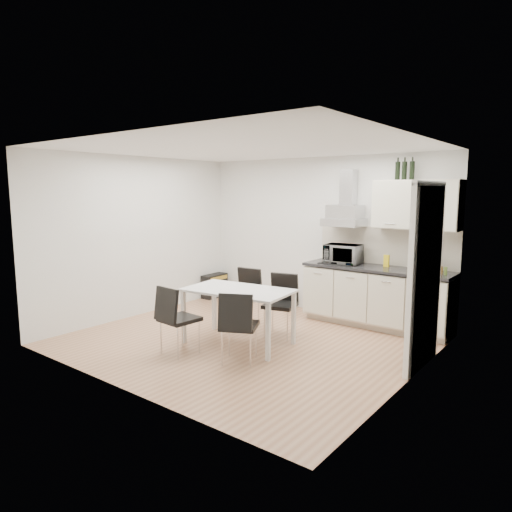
{
  "coord_description": "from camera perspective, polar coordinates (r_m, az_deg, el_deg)",
  "views": [
    {
      "loc": [
        3.82,
        -4.71,
        2.05
      ],
      "look_at": [
        -0.22,
        0.51,
        1.1
      ],
      "focal_mm": 32.0,
      "sensor_mm": 36.0,
      "label": 1
    }
  ],
  "objects": [
    {
      "name": "kitchenette",
      "position": [
        7.07,
        15.26,
        -2.04
      ],
      "size": [
        2.22,
        0.64,
        2.52
      ],
      "color": "beige",
      "rests_on": "ground"
    },
    {
      "name": "doorway",
      "position": [
        5.59,
        20.38,
        -2.63
      ],
      "size": [
        0.08,
        1.04,
        2.1
      ],
      "primitive_type": "cube",
      "color": "white",
      "rests_on": "ground"
    },
    {
      "name": "wall_front",
      "position": [
        4.74,
        -16.69,
        -1.25
      ],
      "size": [
        4.5,
        0.1,
        2.6
      ],
      "primitive_type": "cube",
      "color": "silver",
      "rests_on": "ground"
    },
    {
      "name": "floor_speaker",
      "position": [
        8.14,
        4.26,
        -5.44
      ],
      "size": [
        0.18,
        0.16,
        0.27
      ],
      "primitive_type": "cube",
      "rotation": [
        0.0,
        0.0,
        -0.12
      ],
      "color": "black",
      "rests_on": "ground"
    },
    {
      "name": "chair_near_left",
      "position": [
        5.86,
        -9.52,
        -7.87
      ],
      "size": [
        0.48,
        0.53,
        0.88
      ],
      "primitive_type": null,
      "rotation": [
        0.0,
        0.0,
        -0.08
      ],
      "color": "black",
      "rests_on": "ground"
    },
    {
      "name": "chair_near_right",
      "position": [
        5.51,
        -2.09,
        -8.8
      ],
      "size": [
        0.62,
        0.64,
        0.88
      ],
      "primitive_type": null,
      "rotation": [
        0.0,
        0.0,
        0.47
      ],
      "color": "black",
      "rests_on": "ground"
    },
    {
      "name": "dining_table",
      "position": [
        6.1,
        -2.24,
        -4.9
      ],
      "size": [
        1.49,
        0.97,
        0.75
      ],
      "rotation": [
        0.0,
        0.0,
        0.12
      ],
      "color": "white",
      "rests_on": "ground"
    },
    {
      "name": "wall_right",
      "position": [
        5.02,
        19.07,
        -0.85
      ],
      "size": [
        0.1,
        4.0,
        2.6
      ],
      "primitive_type": "cube",
      "color": "silver",
      "rests_on": "ground"
    },
    {
      "name": "wall_back",
      "position": [
        7.76,
        8.04,
        2.55
      ],
      "size": [
        4.5,
        0.1,
        2.6
      ],
      "primitive_type": "cube",
      "color": "silver",
      "rests_on": "ground"
    },
    {
      "name": "chair_far_left",
      "position": [
        6.88,
        -1.63,
        -5.35
      ],
      "size": [
        0.5,
        0.55,
        0.88
      ],
      "primitive_type": null,
      "rotation": [
        0.0,
        0.0,
        3.26
      ],
      "color": "black",
      "rests_on": "ground"
    },
    {
      "name": "chair_far_right",
      "position": [
        6.46,
        3.01,
        -6.27
      ],
      "size": [
        0.56,
        0.6,
        0.88
      ],
      "primitive_type": null,
      "rotation": [
        0.0,
        0.0,
        3.41
      ],
      "color": "black",
      "rests_on": "ground"
    },
    {
      "name": "wall_left",
      "position": [
        7.72,
        -14.41,
        2.35
      ],
      "size": [
        0.1,
        4.0,
        2.6
      ],
      "primitive_type": "cube",
      "color": "silver",
      "rests_on": "ground"
    },
    {
      "name": "ceiling",
      "position": [
        6.09,
        -1.34,
        13.36
      ],
      "size": [
        4.5,
        4.5,
        0.0
      ],
      "primitive_type": "plane",
      "color": "white",
      "rests_on": "wall_back"
    },
    {
      "name": "ground",
      "position": [
        6.4,
        -1.27,
        -10.49
      ],
      "size": [
        4.5,
        4.5,
        0.0
      ],
      "primitive_type": "plane",
      "color": "tan",
      "rests_on": "ground"
    },
    {
      "name": "guitar_amp",
      "position": [
        8.89,
        -5.21,
        -3.7
      ],
      "size": [
        0.25,
        0.54,
        0.45
      ],
      "rotation": [
        0.0,
        0.0,
        0.03
      ],
      "color": "black",
      "rests_on": "ground"
    }
  ]
}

